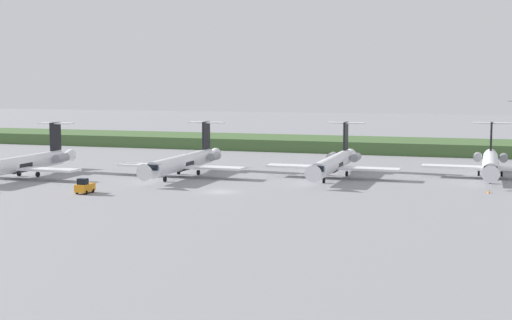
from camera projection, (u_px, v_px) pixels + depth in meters
The scene contains 8 objects.
ground_plane at pixel (276, 169), 137.01m from camera, with size 500.00×500.00×0.00m, color gray.
grass_berm at pixel (324, 144), 176.28m from camera, with size 320.00×20.00×2.81m, color #426033.
regional_jet_nearest at pixel (22, 163), 124.22m from camera, with size 22.81×31.00×9.00m.
regional_jet_second at pixel (184, 161), 126.82m from camera, with size 22.81×31.00×9.00m.
regional_jet_third at pixel (334, 163), 125.16m from camera, with size 22.81×31.00×9.00m.
regional_jet_fourth at pixel (491, 163), 124.67m from camera, with size 22.81×31.00×9.00m.
baggage_tug at pixel (85, 187), 106.96m from camera, with size 1.72×3.20×2.30m.
safety_cone_front_marker at pixel (489, 191), 107.11m from camera, with size 0.44×0.44×0.55m, color orange.
Camera 1 is at (37.96, -100.69, 16.37)m, focal length 50.94 mm.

